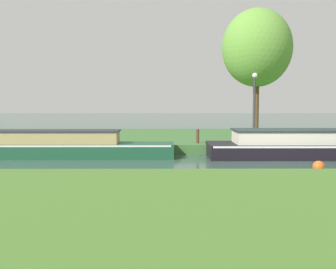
{
  "coord_description": "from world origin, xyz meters",
  "views": [
    {
      "loc": [
        -3.96,
        -15.03,
        2.21
      ],
      "look_at": [
        -3.87,
        1.2,
        0.9
      ],
      "focal_mm": 44.51,
      "sensor_mm": 36.0,
      "label": 1
    }
  ],
  "objects_px": {
    "willow_tree_left": "(257,48)",
    "lamp_post": "(254,98)",
    "channel_buoy": "(319,167)",
    "black_barge": "(297,145)",
    "forest_narrowboat": "(24,144)",
    "mooring_post_far": "(198,136)"
  },
  "relations": [
    {
      "from": "black_barge",
      "to": "forest_narrowboat",
      "type": "bearing_deg",
      "value": -180.0
    },
    {
      "from": "black_barge",
      "to": "willow_tree_left",
      "type": "xyz_separation_m",
      "value": [
        -0.25,
        6.41,
        4.57
      ]
    },
    {
      "from": "forest_narrowboat",
      "to": "mooring_post_far",
      "type": "height_order",
      "value": "forest_narrowboat"
    },
    {
      "from": "willow_tree_left",
      "to": "mooring_post_far",
      "type": "xyz_separation_m",
      "value": [
        -3.54,
        -4.86,
        -4.34
      ]
    },
    {
      "from": "black_barge",
      "to": "forest_narrowboat",
      "type": "height_order",
      "value": "forest_narrowboat"
    },
    {
      "from": "mooring_post_far",
      "to": "forest_narrowboat",
      "type": "bearing_deg",
      "value": -167.37
    },
    {
      "from": "willow_tree_left",
      "to": "lamp_post",
      "type": "bearing_deg",
      "value": -103.42
    },
    {
      "from": "forest_narrowboat",
      "to": "mooring_post_far",
      "type": "relative_size",
      "value": 17.49
    },
    {
      "from": "willow_tree_left",
      "to": "mooring_post_far",
      "type": "distance_m",
      "value": 7.42
    },
    {
      "from": "forest_narrowboat",
      "to": "mooring_post_far",
      "type": "xyz_separation_m",
      "value": [
        6.93,
        1.55,
        0.17
      ]
    },
    {
      "from": "forest_narrowboat",
      "to": "willow_tree_left",
      "type": "xyz_separation_m",
      "value": [
        10.47,
        6.41,
        4.51
      ]
    },
    {
      "from": "black_barge",
      "to": "mooring_post_far",
      "type": "bearing_deg",
      "value": 157.74
    },
    {
      "from": "black_barge",
      "to": "willow_tree_left",
      "type": "distance_m",
      "value": 7.88
    },
    {
      "from": "black_barge",
      "to": "forest_narrowboat",
      "type": "xyz_separation_m",
      "value": [
        -10.72,
        -0.0,
        0.06
      ]
    },
    {
      "from": "willow_tree_left",
      "to": "channel_buoy",
      "type": "distance_m",
      "value": 11.06
    },
    {
      "from": "lamp_post",
      "to": "forest_narrowboat",
      "type": "bearing_deg",
      "value": -163.09
    },
    {
      "from": "willow_tree_left",
      "to": "channel_buoy",
      "type": "xyz_separation_m",
      "value": [
        -0.18,
        -9.93,
        -4.86
      ]
    },
    {
      "from": "forest_narrowboat",
      "to": "lamp_post",
      "type": "xyz_separation_m",
      "value": [
        9.64,
        2.93,
        1.8
      ]
    },
    {
      "from": "lamp_post",
      "to": "mooring_post_far",
      "type": "height_order",
      "value": "lamp_post"
    },
    {
      "from": "black_barge",
      "to": "willow_tree_left",
      "type": "bearing_deg",
      "value": 92.22
    },
    {
      "from": "black_barge",
      "to": "lamp_post",
      "type": "bearing_deg",
      "value": 110.19
    },
    {
      "from": "willow_tree_left",
      "to": "lamp_post",
      "type": "height_order",
      "value": "willow_tree_left"
    }
  ]
}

